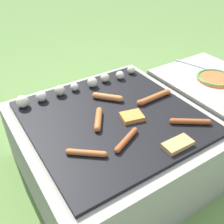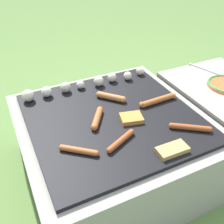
# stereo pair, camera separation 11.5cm
# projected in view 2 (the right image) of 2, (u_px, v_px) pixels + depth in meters

# --- Properties ---
(ground_plane) EXTENTS (14.00, 14.00, 0.00)m
(ground_plane) POSITION_uv_depth(u_px,v_px,m) (112.00, 171.00, 1.38)
(ground_plane) COLOR #608442
(grill) EXTENTS (0.81, 0.81, 0.37)m
(grill) POSITION_uv_depth(u_px,v_px,m) (112.00, 146.00, 1.28)
(grill) COLOR #9E998E
(grill) RESTS_ON ground_plane
(side_ledge) EXTENTS (0.48, 0.60, 0.37)m
(side_ledge) POSITION_uv_depth(u_px,v_px,m) (219.00, 115.00, 1.48)
(side_ledge) COLOR #9E998E
(side_ledge) RESTS_ON ground_plane
(sausage_front_center) EXTENTS (0.10, 0.14, 0.03)m
(sausage_front_center) POSITION_uv_depth(u_px,v_px,m) (97.00, 118.00, 1.13)
(sausage_front_center) COLOR #B7602D
(sausage_front_center) RESTS_ON grill
(sausage_mid_right) EXTENTS (0.15, 0.08, 0.02)m
(sausage_mid_right) POSITION_uv_depth(u_px,v_px,m) (121.00, 141.00, 1.01)
(sausage_mid_right) COLOR #A34C23
(sausage_mid_right) RESTS_ON grill
(sausage_mid_left) EXTENTS (0.15, 0.11, 0.02)m
(sausage_mid_left) POSITION_uv_depth(u_px,v_px,m) (190.00, 127.00, 1.08)
(sausage_mid_left) COLOR #A34C23
(sausage_mid_left) RESTS_ON grill
(sausage_back_center) EXTENTS (0.12, 0.12, 0.03)m
(sausage_back_center) POSITION_uv_depth(u_px,v_px,m) (111.00, 97.00, 1.27)
(sausage_back_center) COLOR #C6753D
(sausage_back_center) RESTS_ON grill
(sausage_back_left) EXTENTS (0.20, 0.04, 0.03)m
(sausage_back_left) POSITION_uv_depth(u_px,v_px,m) (158.00, 100.00, 1.24)
(sausage_back_left) COLOR #B7602D
(sausage_back_left) RESTS_ON grill
(sausage_back_right) EXTENTS (0.13, 0.11, 0.02)m
(sausage_back_right) POSITION_uv_depth(u_px,v_px,m) (79.00, 150.00, 0.97)
(sausage_back_right) COLOR #B7602D
(sausage_back_right) RESTS_ON grill
(bread_slice_left) EXTENTS (0.12, 0.06, 0.02)m
(bread_slice_left) POSITION_uv_depth(u_px,v_px,m) (172.00, 150.00, 0.98)
(bread_slice_left) COLOR tan
(bread_slice_left) RESTS_ON grill
(bread_slice_center) EXTENTS (0.11, 0.09, 0.02)m
(bread_slice_center) POSITION_uv_depth(u_px,v_px,m) (131.00, 118.00, 1.14)
(bread_slice_center) COLOR #D18438
(bread_slice_center) RESTS_ON grill
(mushroom_row) EXTENTS (0.67, 0.07, 0.06)m
(mushroom_row) POSITION_uv_depth(u_px,v_px,m) (81.00, 84.00, 1.34)
(mushroom_row) COLOR beige
(mushroom_row) RESTS_ON grill
(fork_utensil) EXTENTS (0.08, 0.19, 0.01)m
(fork_utensil) POSITION_uv_depth(u_px,v_px,m) (202.00, 68.00, 1.54)
(fork_utensil) COLOR silver
(fork_utensil) RESTS_ON side_ledge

